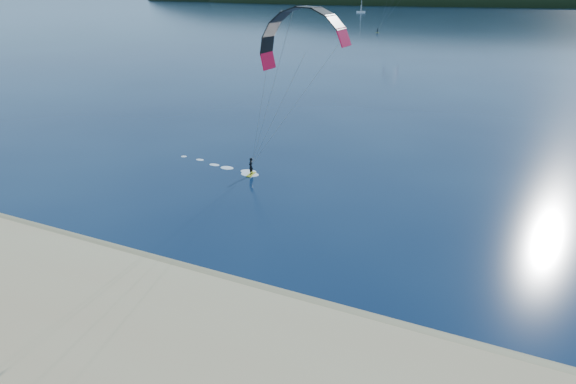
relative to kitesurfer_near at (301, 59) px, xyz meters
The scene contains 5 objects.
ground 21.99m from the kitesurfer_near, 96.77° to the right, with size 1800.00×1800.00×0.00m, color black.
wet_sand 18.54m from the kitesurfer_near, 99.06° to the right, with size 220.00×2.50×0.10m.
headland 727.74m from the kitesurfer_near, 90.12° to the left, with size 1200.00×310.00×140.00m.
kitesurfer_near is the anchor object (origin of this frame).
sailboat 403.00m from the kitesurfer_near, 106.06° to the left, with size 7.76×4.86×10.83m.
Camera 1 is at (17.39, -17.75, 17.97)m, focal length 29.78 mm.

